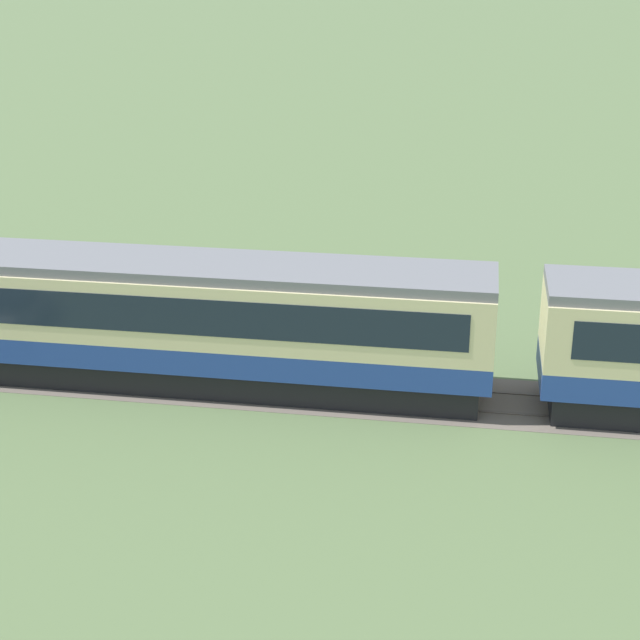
{
  "coord_description": "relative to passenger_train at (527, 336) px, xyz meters",
  "views": [
    {
      "loc": [
        -20.05,
        -26.82,
        12.93
      ],
      "look_at": [
        -24.58,
        0.21,
        2.53
      ],
      "focal_mm": 55.0,
      "sensor_mm": 36.0,
      "label": 1
    }
  ],
  "objects": [
    {
      "name": "railway_track",
      "position": [
        -4.95,
        0.0,
        -2.23
      ],
      "size": [
        129.33,
        3.6,
        0.04
      ],
      "color": "#665B51",
      "rests_on": "ground_plane"
    },
    {
      "name": "passenger_train",
      "position": [
        0.0,
        0.0,
        0.0
      ],
      "size": [
        76.7,
        3.23,
        4.03
      ],
      "color": "#234293",
      "rests_on": "ground_plane"
    }
  ]
}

